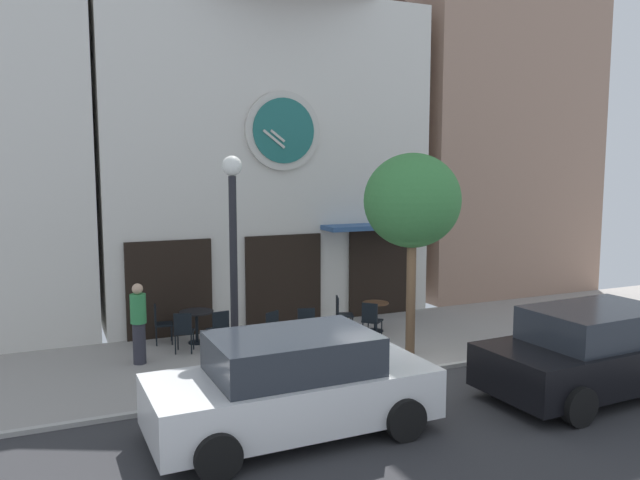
{
  "coord_description": "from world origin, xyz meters",
  "views": [
    {
      "loc": [
        -6.45,
        -10.11,
        4.06
      ],
      "look_at": [
        -0.97,
        2.32,
        2.42
      ],
      "focal_mm": 35.24,
      "sensor_mm": 36.0,
      "label": 1
    }
  ],
  "objects_px": {
    "street_lamp": "(234,271)",
    "cafe_table_rightmost": "(304,337)",
    "cafe_chair_by_entrance": "(219,327)",
    "parked_car_white": "(293,385)",
    "cafe_chair_under_awning": "(371,318)",
    "cafe_chair_near_tree": "(160,321)",
    "cafe_table_near_curb": "(375,312)",
    "cafe_chair_facing_wall": "(184,329)",
    "pedestrian_green": "(139,322)",
    "cafe_chair_mid_row": "(276,329)",
    "parked_car_black": "(596,351)",
    "cafe_chair_curbside": "(307,326)",
    "cafe_table_near_door": "(197,320)",
    "cafe_chair_facing_street": "(341,312)",
    "street_tree": "(412,202)"
  },
  "relations": [
    {
      "from": "street_lamp",
      "to": "cafe_table_rightmost",
      "type": "distance_m",
      "value": 2.51
    },
    {
      "from": "cafe_chair_by_entrance",
      "to": "parked_car_white",
      "type": "height_order",
      "value": "parked_car_white"
    },
    {
      "from": "cafe_chair_under_awning",
      "to": "cafe_chair_near_tree",
      "type": "distance_m",
      "value": 4.83
    },
    {
      "from": "cafe_table_near_curb",
      "to": "cafe_chair_facing_wall",
      "type": "bearing_deg",
      "value": 178.78
    },
    {
      "from": "cafe_table_near_curb",
      "to": "pedestrian_green",
      "type": "relative_size",
      "value": 0.43
    },
    {
      "from": "cafe_chair_mid_row",
      "to": "parked_car_black",
      "type": "xyz_separation_m",
      "value": [
        4.4,
        -4.54,
        0.23
      ]
    },
    {
      "from": "street_lamp",
      "to": "cafe_chair_by_entrance",
      "type": "xyz_separation_m",
      "value": [
        0.28,
        2.22,
        -1.61
      ]
    },
    {
      "from": "street_lamp",
      "to": "cafe_chair_curbside",
      "type": "relative_size",
      "value": 4.69
    },
    {
      "from": "street_lamp",
      "to": "cafe_chair_under_awning",
      "type": "bearing_deg",
      "value": 23.33
    },
    {
      "from": "cafe_chair_under_awning",
      "to": "parked_car_white",
      "type": "xyz_separation_m",
      "value": [
        -3.51,
        -4.01,
        0.23
      ]
    },
    {
      "from": "cafe_chair_by_entrance",
      "to": "cafe_table_near_curb",
      "type": "bearing_deg",
      "value": 0.7
    },
    {
      "from": "cafe_table_near_door",
      "to": "cafe_chair_facing_street",
      "type": "relative_size",
      "value": 0.85
    },
    {
      "from": "street_tree",
      "to": "cafe_chair_facing_street",
      "type": "relative_size",
      "value": 4.78
    },
    {
      "from": "cafe_chair_by_entrance",
      "to": "cafe_chair_curbside",
      "type": "bearing_deg",
      "value": -19.93
    },
    {
      "from": "street_lamp",
      "to": "cafe_chair_under_awning",
      "type": "relative_size",
      "value": 4.69
    },
    {
      "from": "cafe_chair_facing_wall",
      "to": "cafe_chair_by_entrance",
      "type": "bearing_deg",
      "value": -11.14
    },
    {
      "from": "cafe_chair_curbside",
      "to": "street_lamp",
      "type": "bearing_deg",
      "value": -143.08
    },
    {
      "from": "cafe_chair_by_entrance",
      "to": "pedestrian_green",
      "type": "relative_size",
      "value": 0.54
    },
    {
      "from": "pedestrian_green",
      "to": "parked_car_black",
      "type": "distance_m",
      "value": 8.76
    },
    {
      "from": "cafe_chair_facing_wall",
      "to": "pedestrian_green",
      "type": "distance_m",
      "value": 1.09
    },
    {
      "from": "cafe_table_near_door",
      "to": "cafe_chair_under_awning",
      "type": "distance_m",
      "value": 4.01
    },
    {
      "from": "parked_car_black",
      "to": "cafe_table_rightmost",
      "type": "bearing_deg",
      "value": 136.83
    },
    {
      "from": "street_lamp",
      "to": "cafe_table_near_door",
      "type": "distance_m",
      "value": 3.42
    },
    {
      "from": "cafe_table_near_curb",
      "to": "cafe_chair_facing_wall",
      "type": "distance_m",
      "value": 4.66
    },
    {
      "from": "street_tree",
      "to": "parked_car_black",
      "type": "relative_size",
      "value": 0.98
    },
    {
      "from": "cafe_chair_facing_wall",
      "to": "parked_car_white",
      "type": "distance_m",
      "value": 4.83
    },
    {
      "from": "street_lamp",
      "to": "cafe_chair_under_awning",
      "type": "xyz_separation_m",
      "value": [
        3.71,
        1.6,
        -1.61
      ]
    },
    {
      "from": "cafe_table_near_door",
      "to": "cafe_table_rightmost",
      "type": "relative_size",
      "value": 1.04
    },
    {
      "from": "street_tree",
      "to": "cafe_table_near_curb",
      "type": "bearing_deg",
      "value": 82.96
    },
    {
      "from": "pedestrian_green",
      "to": "cafe_chair_by_entrance",
      "type": "bearing_deg",
      "value": 6.83
    },
    {
      "from": "street_tree",
      "to": "cafe_chair_facing_wall",
      "type": "xyz_separation_m",
      "value": [
        -4.41,
        2.09,
        -2.76
      ]
    },
    {
      "from": "cafe_chair_curbside",
      "to": "cafe_chair_facing_wall",
      "type": "bearing_deg",
      "value": 162.56
    },
    {
      "from": "street_lamp",
      "to": "cafe_chair_by_entrance",
      "type": "relative_size",
      "value": 4.69
    },
    {
      "from": "cafe_table_near_door",
      "to": "cafe_chair_facing_wall",
      "type": "height_order",
      "value": "cafe_chair_facing_wall"
    },
    {
      "from": "cafe_table_near_door",
      "to": "parked_car_black",
      "type": "xyz_separation_m",
      "value": [
        5.79,
        -6.0,
        0.21
      ]
    },
    {
      "from": "street_lamp",
      "to": "parked_car_black",
      "type": "xyz_separation_m",
      "value": [
        5.76,
        -2.97,
        -1.38
      ]
    },
    {
      "from": "pedestrian_green",
      "to": "cafe_chair_facing_street",
      "type": "bearing_deg",
      "value": 5.18
    },
    {
      "from": "street_tree",
      "to": "cafe_chair_by_entrance",
      "type": "relative_size",
      "value": 4.78
    },
    {
      "from": "street_tree",
      "to": "parked_car_white",
      "type": "relative_size",
      "value": 0.99
    },
    {
      "from": "cafe_chair_near_tree",
      "to": "parked_car_white",
      "type": "height_order",
      "value": "parked_car_white"
    },
    {
      "from": "street_tree",
      "to": "cafe_chair_by_entrance",
      "type": "height_order",
      "value": "street_tree"
    },
    {
      "from": "cafe_table_rightmost",
      "to": "cafe_chair_near_tree",
      "type": "bearing_deg",
      "value": 135.56
    },
    {
      "from": "cafe_table_near_curb",
      "to": "cafe_chair_curbside",
      "type": "bearing_deg",
      "value": -161.58
    },
    {
      "from": "cafe_chair_facing_wall",
      "to": "cafe_chair_under_awning",
      "type": "relative_size",
      "value": 1.0
    },
    {
      "from": "street_lamp",
      "to": "parked_car_black",
      "type": "bearing_deg",
      "value": -27.31
    },
    {
      "from": "cafe_table_near_door",
      "to": "cafe_chair_facing_street",
      "type": "xyz_separation_m",
      "value": [
        3.39,
        -0.57,
        -0.02
      ]
    },
    {
      "from": "parked_car_white",
      "to": "cafe_chair_by_entrance",
      "type": "bearing_deg",
      "value": 89.02
    },
    {
      "from": "cafe_chair_facing_street",
      "to": "pedestrian_green",
      "type": "height_order",
      "value": "pedestrian_green"
    },
    {
      "from": "cafe_chair_near_tree",
      "to": "cafe_chair_facing_street",
      "type": "relative_size",
      "value": 1.0
    },
    {
      "from": "cafe_table_near_door",
      "to": "cafe_chair_near_tree",
      "type": "xyz_separation_m",
      "value": [
        -0.78,
        0.28,
        -0.02
      ]
    }
  ]
}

